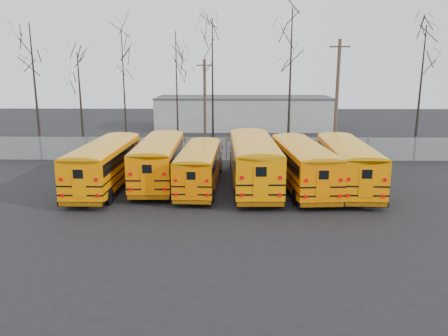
{
  "coord_description": "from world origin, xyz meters",
  "views": [
    {
      "loc": [
        0.31,
        -24.69,
        7.78
      ],
      "look_at": [
        -0.09,
        2.07,
        1.6
      ],
      "focal_mm": 35.0,
      "sensor_mm": 36.0,
      "label": 1
    }
  ],
  "objects_px": {
    "bus_b": "(159,157)",
    "bus_e": "(302,162)",
    "bus_c": "(200,164)",
    "bus_f": "(347,161)",
    "bus_d": "(253,158)",
    "utility_pole_right": "(337,95)",
    "bus_a": "(106,161)",
    "utility_pole_left": "(205,104)"
  },
  "relations": [
    {
      "from": "bus_d",
      "to": "bus_e",
      "type": "distance_m",
      "value": 3.17
    },
    {
      "from": "bus_a",
      "to": "bus_f",
      "type": "xyz_separation_m",
      "value": [
        15.73,
        0.21,
        0.01
      ]
    },
    {
      "from": "bus_a",
      "to": "bus_e",
      "type": "bearing_deg",
      "value": 1.08
    },
    {
      "from": "bus_e",
      "to": "utility_pole_right",
      "type": "distance_m",
      "value": 15.12
    },
    {
      "from": "bus_c",
      "to": "utility_pole_right",
      "type": "height_order",
      "value": "utility_pole_right"
    },
    {
      "from": "bus_b",
      "to": "utility_pole_left",
      "type": "distance_m",
      "value": 13.19
    },
    {
      "from": "bus_c",
      "to": "utility_pole_left",
      "type": "xyz_separation_m",
      "value": [
        -0.45,
        13.92,
        2.75
      ]
    },
    {
      "from": "bus_a",
      "to": "bus_d",
      "type": "bearing_deg",
      "value": 3.24
    },
    {
      "from": "bus_f",
      "to": "utility_pole_right",
      "type": "height_order",
      "value": "utility_pole_right"
    },
    {
      "from": "bus_a",
      "to": "utility_pole_left",
      "type": "xyz_separation_m",
      "value": [
        5.7,
        14.01,
        2.56
      ]
    },
    {
      "from": "bus_a",
      "to": "utility_pole_left",
      "type": "relative_size",
      "value": 1.32
    },
    {
      "from": "bus_f",
      "to": "utility_pole_right",
      "type": "xyz_separation_m",
      "value": [
        2.38,
        13.55,
        3.46
      ]
    },
    {
      "from": "utility_pole_left",
      "to": "bus_a",
      "type": "bearing_deg",
      "value": -112.54
    },
    {
      "from": "bus_b",
      "to": "bus_c",
      "type": "relative_size",
      "value": 1.11
    },
    {
      "from": "bus_a",
      "to": "bus_c",
      "type": "xyz_separation_m",
      "value": [
        6.14,
        0.08,
        -0.19
      ]
    },
    {
      "from": "bus_c",
      "to": "utility_pole_left",
      "type": "bearing_deg",
      "value": 93.96
    },
    {
      "from": "utility_pole_left",
      "to": "utility_pole_right",
      "type": "relative_size",
      "value": 0.83
    },
    {
      "from": "bus_c",
      "to": "bus_d",
      "type": "distance_m",
      "value": 3.53
    },
    {
      "from": "bus_b",
      "to": "utility_pole_right",
      "type": "relative_size",
      "value": 1.09
    },
    {
      "from": "bus_e",
      "to": "bus_a",
      "type": "bearing_deg",
      "value": 175.8
    },
    {
      "from": "bus_c",
      "to": "bus_d",
      "type": "bearing_deg",
      "value": 7.11
    },
    {
      "from": "bus_b",
      "to": "utility_pole_left",
      "type": "relative_size",
      "value": 1.31
    },
    {
      "from": "bus_d",
      "to": "utility_pole_right",
      "type": "height_order",
      "value": "utility_pole_right"
    },
    {
      "from": "bus_d",
      "to": "utility_pole_right",
      "type": "relative_size",
      "value": 1.17
    },
    {
      "from": "bus_f",
      "to": "utility_pole_left",
      "type": "distance_m",
      "value": 17.25
    },
    {
      "from": "bus_c",
      "to": "bus_e",
      "type": "distance_m",
      "value": 6.66
    },
    {
      "from": "bus_b",
      "to": "utility_pole_left",
      "type": "bearing_deg",
      "value": 78.22
    },
    {
      "from": "bus_f",
      "to": "utility_pole_right",
      "type": "relative_size",
      "value": 1.1
    },
    {
      "from": "bus_a",
      "to": "bus_e",
      "type": "distance_m",
      "value": 12.8
    },
    {
      "from": "bus_c",
      "to": "bus_f",
      "type": "bearing_deg",
      "value": 2.85
    },
    {
      "from": "bus_b",
      "to": "bus_a",
      "type": "bearing_deg",
      "value": -159.86
    },
    {
      "from": "bus_d",
      "to": "utility_pole_left",
      "type": "height_order",
      "value": "utility_pole_left"
    },
    {
      "from": "utility_pole_left",
      "to": "utility_pole_right",
      "type": "height_order",
      "value": "utility_pole_right"
    },
    {
      "from": "utility_pole_left",
      "to": "utility_pole_right",
      "type": "xyz_separation_m",
      "value": [
        12.41,
        -0.25,
        0.91
      ]
    },
    {
      "from": "bus_c",
      "to": "bus_f",
      "type": "relative_size",
      "value": 0.89
    },
    {
      "from": "bus_b",
      "to": "bus_e",
      "type": "bearing_deg",
      "value": -8.7
    },
    {
      "from": "bus_c",
      "to": "bus_e",
      "type": "bearing_deg",
      "value": 1.69
    },
    {
      "from": "utility_pole_right",
      "to": "bus_b",
      "type": "bearing_deg",
      "value": -131.38
    },
    {
      "from": "bus_b",
      "to": "bus_e",
      "type": "distance_m",
      "value": 9.57
    },
    {
      "from": "bus_d",
      "to": "bus_b",
      "type": "bearing_deg",
      "value": 170.26
    },
    {
      "from": "bus_f",
      "to": "utility_pole_left",
      "type": "height_order",
      "value": "utility_pole_left"
    },
    {
      "from": "bus_c",
      "to": "utility_pole_right",
      "type": "bearing_deg",
      "value": 50.94
    }
  ]
}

